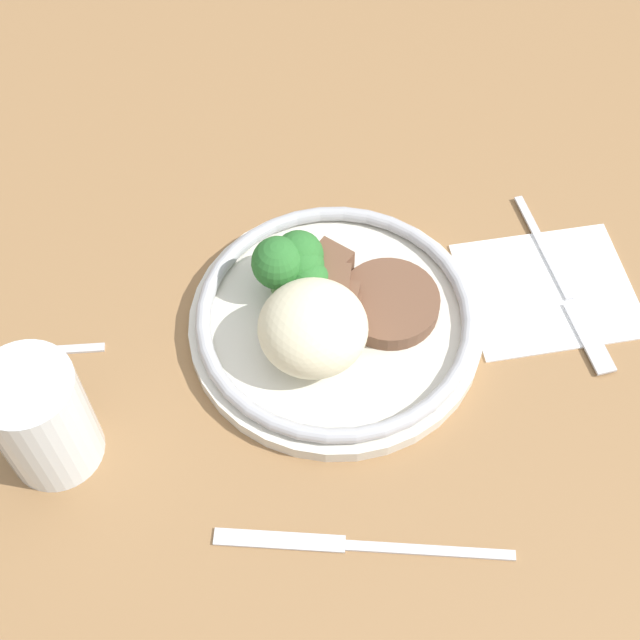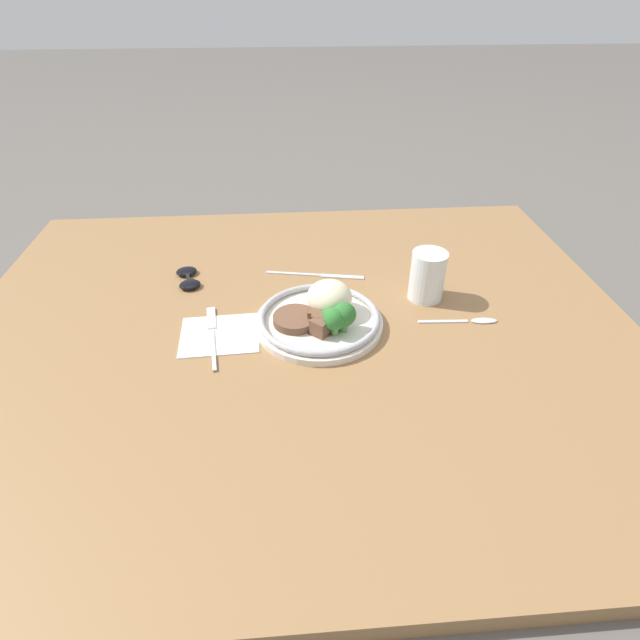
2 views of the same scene
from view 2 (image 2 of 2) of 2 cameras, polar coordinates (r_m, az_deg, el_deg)
The scene contains 9 objects.
ground_plane at distance 0.93m, azimuth -2.36°, elevation -2.28°, with size 8.00×8.00×0.00m, color #5B5651.
dining_table at distance 0.92m, azimuth -2.38°, elevation -1.51°, with size 1.23×1.02×0.03m.
napkin at distance 0.90m, azimuth -11.39°, elevation -1.65°, with size 0.14×0.12×0.00m.
plate at distance 0.90m, azimuth 0.22°, elevation 0.63°, with size 0.23×0.23×0.07m.
juice_glass at distance 0.99m, azimuth 12.15°, elevation 4.74°, with size 0.07×0.07×0.10m.
fork at distance 0.91m, azimuth -12.23°, elevation -1.17°, with size 0.04×0.18×0.00m.
knife at distance 1.06m, azimuth -0.25°, elevation 5.14°, with size 0.21×0.05×0.00m.
spoon at distance 0.96m, azimuth 17.18°, elevation -0.09°, with size 0.15×0.02×0.01m.
sunglasses at distance 1.07m, azimuth -14.84°, elevation 4.68°, with size 0.07×0.10×0.01m.
Camera 2 is at (-0.02, -0.73, 0.57)m, focal length 28.00 mm.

